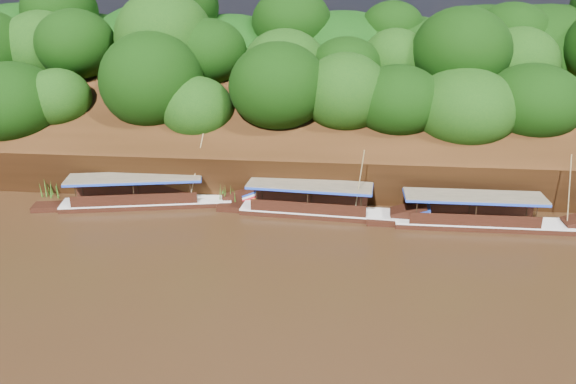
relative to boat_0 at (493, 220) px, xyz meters
name	(u,v)px	position (x,y,z in m)	size (l,w,h in m)	color
ground	(309,266)	(-11.78, -6.77, -0.50)	(160.00, 160.00, 0.00)	black
riverbank	(326,135)	(-11.79, 15.95, 1.39)	(120.00, 30.06, 19.40)	black
boat_0	(493,220)	(0.00, 0.00, 0.00)	(13.71, 2.34, 5.82)	black
boat_1	(329,209)	(-10.95, 0.86, 0.01)	(13.12, 3.03, 5.66)	black
boat_2	(158,199)	(-23.43, 1.53, 0.01)	(14.49, 4.77, 5.70)	black
reeds	(281,192)	(-14.55, 2.88, 0.38)	(49.29, 2.50, 2.00)	#2C5816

